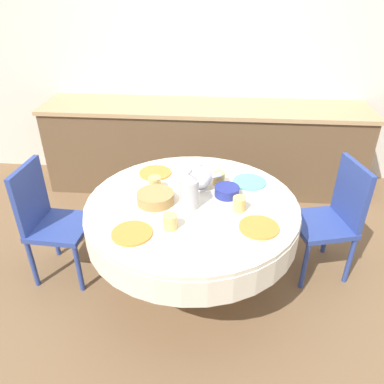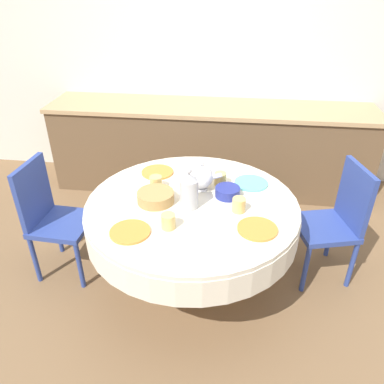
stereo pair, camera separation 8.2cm
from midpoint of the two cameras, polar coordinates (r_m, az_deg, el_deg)
ground_plane at (r=2.92m, az=0.83°, el=-13.71°), size 12.00×12.00×0.00m
wall_back at (r=4.00m, az=4.10°, el=20.02°), size 7.00×0.05×2.60m
kitchen_counter at (r=3.94m, az=3.34°, el=6.82°), size 3.24×0.64×0.89m
dining_table at (r=2.53m, az=0.93°, el=-3.91°), size 1.41×1.41×0.73m
chair_left at (r=2.91m, az=21.83°, el=-3.74°), size 0.49×0.49×0.91m
chair_right at (r=2.92m, az=-19.88°, el=-3.24°), size 0.42×0.42×0.91m
plate_near_left at (r=2.21m, az=-8.38°, el=-6.03°), size 0.24×0.24×0.01m
cup_near_left at (r=2.21m, az=-2.56°, el=-4.49°), size 0.08×0.08×0.09m
plate_near_right at (r=2.25m, az=10.98°, el=-5.54°), size 0.24×0.24×0.01m
cup_near_right at (r=2.38m, az=8.14°, el=-1.97°), size 0.08×0.08×0.09m
plate_far_left at (r=2.83m, az=-4.46°, el=3.04°), size 0.24×0.24×0.01m
cup_far_left at (r=2.61m, az=-4.62°, el=1.45°), size 0.08×0.08×0.09m
plate_far_right at (r=2.71m, az=9.86°, el=1.34°), size 0.24×0.24×0.01m
cup_far_right at (r=2.66m, az=5.21°, el=2.02°), size 0.08×0.08×0.09m
coffee_carafe at (r=2.36m, az=0.54°, el=0.17°), size 0.12×0.12×0.28m
teapot at (r=2.57m, az=2.34°, el=2.31°), size 0.23×0.17×0.22m
bread_basket at (r=2.46m, az=-4.61°, el=-0.77°), size 0.24×0.24×0.07m
fruit_bowl at (r=2.53m, az=6.37°, el=-0.00°), size 0.17×0.17×0.07m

